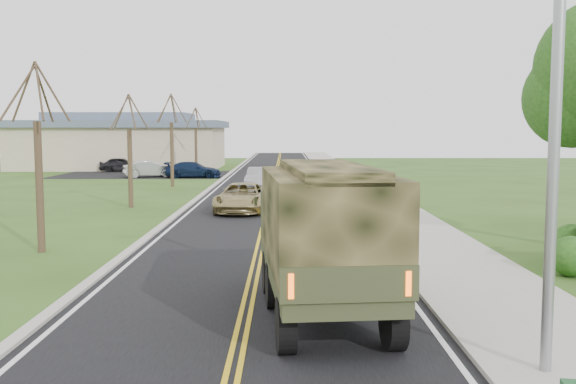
{
  "coord_description": "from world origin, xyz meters",
  "views": [
    {
      "loc": [
        0.85,
        -10.38,
        3.92
      ],
      "look_at": [
        0.94,
        11.52,
        1.8
      ],
      "focal_mm": 40.0,
      "sensor_mm": 36.0,
      "label": 1
    }
  ],
  "objects": [
    {
      "name": "sedan_silver",
      "position": [
        -0.86,
        31.96,
        0.73
      ],
      "size": [
        1.85,
        4.5,
        1.45
      ],
      "primitive_type": "imported",
      "rotation": [
        0.0,
        0.0,
        -0.07
      ],
      "color": "#A0A0A5",
      "rests_on": "ground"
    },
    {
      "name": "bare_tree_d",
      "position": [
        -7.0,
        46.0,
        2.55
      ],
      "size": [
        1.88,
        2.2,
        5.91
      ],
      "color": "#38281C",
      "rests_on": "ground"
    },
    {
      "name": "sidewalk_right",
      "position": [
        5.9,
        40.0,
        0.05
      ],
      "size": [
        3.2,
        120.0,
        0.1
      ],
      "primitive_type": "cube",
      "color": "#9E998E",
      "rests_on": "ground"
    },
    {
      "name": "road",
      "position": [
        0.0,
        40.0,
        0.01
      ],
      "size": [
        8.0,
        120.0,
        0.01
      ],
      "primitive_type": "cube",
      "color": "black",
      "rests_on": "ground"
    },
    {
      "name": "curb_right",
      "position": [
        4.15,
        40.0,
        0.06
      ],
      "size": [
        0.3,
        120.0,
        0.12
      ],
      "primitive_type": "cube",
      "color": "#9E998E",
      "rests_on": "ground"
    },
    {
      "name": "street_light",
      "position": [
        4.9,
        -0.5,
        4.43
      ],
      "size": [
        1.65,
        0.22,
        8.0
      ],
      "color": "gray",
      "rests_on": "ground"
    },
    {
      "name": "lot_car_navy",
      "position": [
        -6.74,
        42.34,
        0.66
      ],
      "size": [
        4.57,
        1.88,
        1.32
      ],
      "primitive_type": "imported",
      "rotation": [
        0.0,
        0.0,
        1.56
      ],
      "color": "#0E1A34",
      "rests_on": "ground"
    },
    {
      "name": "lot_car_dark",
      "position": [
        -14.58,
        50.0,
        0.69
      ],
      "size": [
        4.1,
        1.81,
        1.37
      ],
      "primitive_type": "imported",
      "rotation": [
        0.0,
        0.0,
        1.62
      ],
      "color": "black",
      "rests_on": "ground"
    },
    {
      "name": "bare_tree_a",
      "position": [
        -7.0,
        10.0,
        2.63
      ],
      "size": [
        1.93,
        2.26,
        6.08
      ],
      "color": "#38281C",
      "rests_on": "ground"
    },
    {
      "name": "military_truck",
      "position": [
        1.62,
        2.84,
        1.85
      ],
      "size": [
        2.84,
        6.67,
        3.24
      ],
      "rotation": [
        0.0,
        0.0,
        0.09
      ],
      "color": "black",
      "rests_on": "ground"
    },
    {
      "name": "ground",
      "position": [
        0.0,
        0.0,
        0.0
      ],
      "size": [
        160.0,
        160.0,
        0.0
      ],
      "primitive_type": "plane",
      "color": "#304617",
      "rests_on": "ground"
    },
    {
      "name": "suv_champagne",
      "position": [
        -1.22,
        20.21,
        0.7
      ],
      "size": [
        2.6,
        5.13,
        1.39
      ],
      "primitive_type": "imported",
      "rotation": [
        0.0,
        0.0,
        -0.06
      ],
      "color": "#9D8D58",
      "rests_on": "ground"
    },
    {
      "name": "bare_tree_b",
      "position": [
        -7.0,
        22.0,
        2.48
      ],
      "size": [
        1.83,
        2.14,
        5.73
      ],
      "color": "#38281C",
      "rests_on": "ground"
    },
    {
      "name": "lot_car_silver",
      "position": [
        -10.47,
        42.9,
        0.7
      ],
      "size": [
        4.47,
        2.86,
        1.39
      ],
      "primitive_type": "imported",
      "rotation": [
        0.0,
        0.0,
        1.93
      ],
      "color": "#A7A6AB",
      "rests_on": "ground"
    },
    {
      "name": "bare_tree_c",
      "position": [
        -7.0,
        34.0,
        2.78
      ],
      "size": [
        2.04,
        2.39,
        6.42
      ],
      "color": "#38281C",
      "rests_on": "ground"
    },
    {
      "name": "commercial_building",
      "position": [
        -15.98,
        55.97,
        2.69
      ],
      "size": [
        25.5,
        21.5,
        5.65
      ],
      "color": "tan",
      "rests_on": "ground"
    },
    {
      "name": "curb_left",
      "position": [
        -4.15,
        40.0,
        0.05
      ],
      "size": [
        0.3,
        120.0,
        0.1
      ],
      "primitive_type": "cube",
      "color": "#9E998E",
      "rests_on": "ground"
    }
  ]
}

